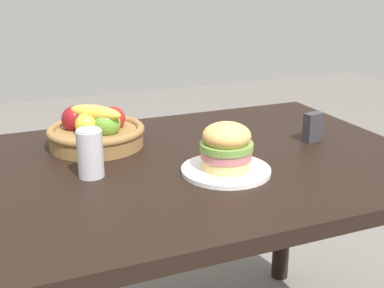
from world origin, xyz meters
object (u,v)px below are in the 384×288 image
at_px(plate, 226,170).
at_px(soda_can, 90,153).
at_px(fruit_basket, 96,130).
at_px(napkin_holder, 313,127).
at_px(sandwich, 226,146).

xyz_separation_m(plate, soda_can, (-0.33, 0.11, 0.06)).
xyz_separation_m(fruit_basket, napkin_holder, (0.63, -0.21, -0.00)).
bearing_deg(soda_can, fruit_basket, 74.46).
relative_size(sandwich, soda_can, 1.10).
xyz_separation_m(sandwich, napkin_holder, (0.36, 0.13, -0.03)).
height_order(sandwich, soda_can, sandwich).
distance_m(sandwich, soda_can, 0.35).
xyz_separation_m(plate, fruit_basket, (-0.27, 0.34, 0.04)).
xyz_separation_m(plate, napkin_holder, (0.36, 0.13, 0.04)).
height_order(soda_can, fruit_basket, fruit_basket).
bearing_deg(sandwich, soda_can, 161.64).
height_order(plate, fruit_basket, fruit_basket).
height_order(soda_can, napkin_holder, soda_can).
distance_m(soda_can, napkin_holder, 0.69).
bearing_deg(fruit_basket, soda_can, -105.54).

